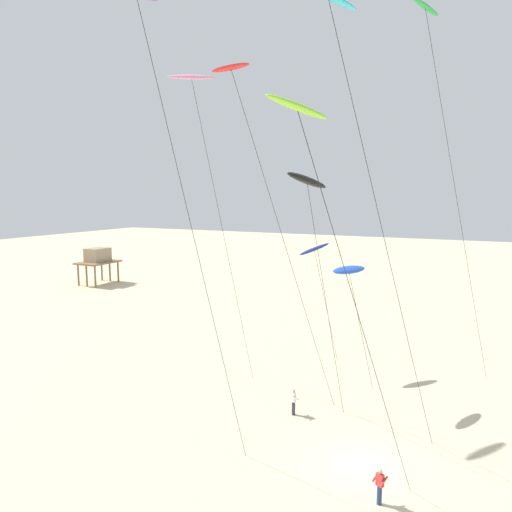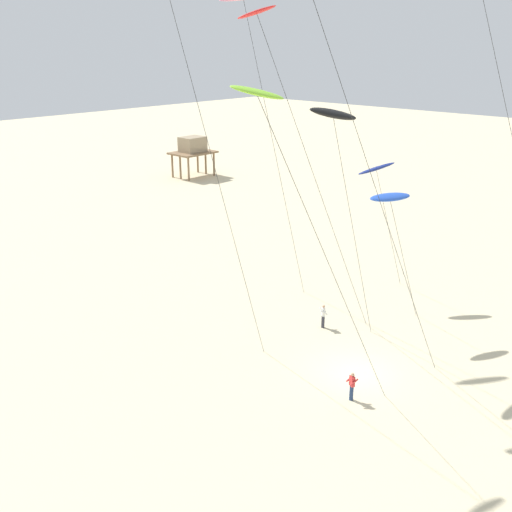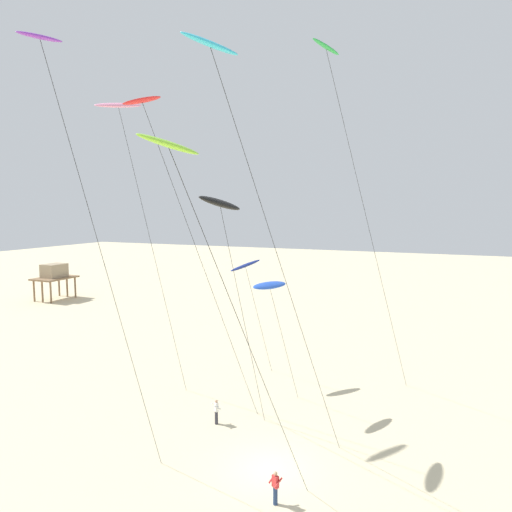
{
  "view_description": "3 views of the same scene",
  "coord_description": "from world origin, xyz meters",
  "px_view_note": "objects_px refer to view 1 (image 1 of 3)",
  "views": [
    {
      "loc": [
        -21.25,
        -4.34,
        13.65
      ],
      "look_at": [
        3.52,
        7.73,
        9.92
      ],
      "focal_mm": 31.05,
      "sensor_mm": 36.0,
      "label": 1
    },
    {
      "loc": [
        -26.49,
        -16.59,
        18.44
      ],
      "look_at": [
        -0.33,
        7.81,
        5.48
      ],
      "focal_mm": 41.86,
      "sensor_mm": 36.0,
      "label": 2
    },
    {
      "loc": [
        -21.12,
        -8.26,
        14.13
      ],
      "look_at": [
        4.62,
        2.71,
        11.17
      ],
      "focal_mm": 30.83,
      "sensor_mm": 36.0,
      "label": 3
    }
  ],
  "objects_px": {
    "kite_pink": "(192,80)",
    "kite_flyer_nearest": "(380,486)",
    "kite_lime": "(300,115)",
    "kite_navy": "(315,250)",
    "kite_green": "(428,24)",
    "kite_flyer_middle": "(294,401)",
    "kite_black": "(307,181)",
    "stilt_house": "(98,258)",
    "kite_purple": "(141,14)",
    "kite_cyan": "(331,5)",
    "kite_red": "(234,78)",
    "kite_blue": "(349,270)"
  },
  "relations": [
    {
      "from": "kite_cyan",
      "to": "stilt_house",
      "type": "height_order",
      "value": "kite_cyan"
    },
    {
      "from": "kite_green",
      "to": "kite_flyer_nearest",
      "type": "xyz_separation_m",
      "value": [
        -8.26,
        0.25,
        -22.0
      ]
    },
    {
      "from": "kite_red",
      "to": "kite_lime",
      "type": "bearing_deg",
      "value": -137.59
    },
    {
      "from": "kite_green",
      "to": "stilt_house",
      "type": "height_order",
      "value": "kite_green"
    },
    {
      "from": "kite_red",
      "to": "kite_flyer_middle",
      "type": "xyz_separation_m",
      "value": [
        4.76,
        -1.49,
        -18.48
      ]
    },
    {
      "from": "kite_navy",
      "to": "kite_flyer_nearest",
      "type": "bearing_deg",
      "value": -150.44
    },
    {
      "from": "kite_pink",
      "to": "kite_lime",
      "type": "height_order",
      "value": "kite_pink"
    },
    {
      "from": "kite_cyan",
      "to": "kite_red",
      "type": "bearing_deg",
      "value": 61.63
    },
    {
      "from": "kite_navy",
      "to": "kite_flyer_middle",
      "type": "height_order",
      "value": "kite_navy"
    },
    {
      "from": "kite_pink",
      "to": "kite_navy",
      "type": "bearing_deg",
      "value": -33.38
    },
    {
      "from": "kite_red",
      "to": "kite_lime",
      "type": "distance_m",
      "value": 9.18
    },
    {
      "from": "kite_cyan",
      "to": "kite_pink",
      "type": "distance_m",
      "value": 13.3
    },
    {
      "from": "kite_flyer_nearest",
      "to": "kite_flyer_middle",
      "type": "height_order",
      "value": "same"
    },
    {
      "from": "kite_green",
      "to": "kite_flyer_nearest",
      "type": "relative_size",
      "value": 14.47
    },
    {
      "from": "kite_black",
      "to": "stilt_house",
      "type": "height_order",
      "value": "kite_black"
    },
    {
      "from": "kite_cyan",
      "to": "kite_flyer_nearest",
      "type": "relative_size",
      "value": 12.77
    },
    {
      "from": "kite_flyer_nearest",
      "to": "kite_green",
      "type": "bearing_deg",
      "value": -1.7
    },
    {
      "from": "kite_black",
      "to": "kite_flyer_middle",
      "type": "xyz_separation_m",
      "value": [
        1.51,
        1.22,
        -13.56
      ]
    },
    {
      "from": "kite_green",
      "to": "kite_blue",
      "type": "distance_m",
      "value": 14.65
    },
    {
      "from": "kite_lime",
      "to": "kite_cyan",
      "type": "bearing_deg",
      "value": 1.19
    },
    {
      "from": "kite_lime",
      "to": "kite_flyer_middle",
      "type": "height_order",
      "value": "kite_lime"
    },
    {
      "from": "kite_purple",
      "to": "kite_pink",
      "type": "height_order",
      "value": "kite_purple"
    },
    {
      "from": "kite_green",
      "to": "kite_flyer_nearest",
      "type": "distance_m",
      "value": 23.5
    },
    {
      "from": "kite_green",
      "to": "kite_red",
      "type": "height_order",
      "value": "kite_green"
    },
    {
      "from": "kite_green",
      "to": "kite_red",
      "type": "relative_size",
      "value": 1.19
    },
    {
      "from": "kite_black",
      "to": "kite_red",
      "type": "distance_m",
      "value": 6.49
    },
    {
      "from": "kite_pink",
      "to": "kite_lime",
      "type": "distance_m",
      "value": 16.07
    },
    {
      "from": "kite_purple",
      "to": "kite_red",
      "type": "distance_m",
      "value": 5.49
    },
    {
      "from": "kite_flyer_middle",
      "to": "kite_purple",
      "type": "bearing_deg",
      "value": 163.7
    },
    {
      "from": "kite_pink",
      "to": "stilt_house",
      "type": "height_order",
      "value": "kite_pink"
    },
    {
      "from": "kite_black",
      "to": "kite_purple",
      "type": "relative_size",
      "value": 0.7
    },
    {
      "from": "kite_navy",
      "to": "kite_flyer_middle",
      "type": "bearing_deg",
      "value": -169.92
    },
    {
      "from": "kite_green",
      "to": "kite_blue",
      "type": "relative_size",
      "value": 2.62
    },
    {
      "from": "kite_navy",
      "to": "kite_blue",
      "type": "relative_size",
      "value": 1.1
    },
    {
      "from": "kite_pink",
      "to": "kite_flyer_nearest",
      "type": "height_order",
      "value": "kite_pink"
    },
    {
      "from": "kite_pink",
      "to": "kite_navy",
      "type": "height_order",
      "value": "kite_pink"
    },
    {
      "from": "kite_black",
      "to": "kite_green",
      "type": "relative_size",
      "value": 0.63
    },
    {
      "from": "kite_blue",
      "to": "kite_lime",
      "type": "bearing_deg",
      "value": -172.61
    },
    {
      "from": "kite_lime",
      "to": "kite_navy",
      "type": "bearing_deg",
      "value": 16.79
    },
    {
      "from": "kite_cyan",
      "to": "kite_red",
      "type": "relative_size",
      "value": 1.05
    },
    {
      "from": "kite_lime",
      "to": "kite_navy",
      "type": "xyz_separation_m",
      "value": [
        18.88,
        5.7,
        -6.64
      ]
    },
    {
      "from": "kite_purple",
      "to": "stilt_house",
      "type": "distance_m",
      "value": 56.01
    },
    {
      "from": "kite_pink",
      "to": "kite_blue",
      "type": "xyz_separation_m",
      "value": [
        3.88,
        -9.25,
        -11.91
      ]
    },
    {
      "from": "kite_black",
      "to": "kite_blue",
      "type": "xyz_separation_m",
      "value": [
        4.91,
        -1.22,
        -5.55
      ]
    },
    {
      "from": "kite_black",
      "to": "kite_blue",
      "type": "height_order",
      "value": "kite_black"
    },
    {
      "from": "kite_green",
      "to": "kite_navy",
      "type": "height_order",
      "value": "kite_green"
    },
    {
      "from": "kite_green",
      "to": "kite_pink",
      "type": "distance_m",
      "value": 13.9
    },
    {
      "from": "kite_cyan",
      "to": "kite_blue",
      "type": "height_order",
      "value": "kite_cyan"
    },
    {
      "from": "kite_pink",
      "to": "kite_green",
      "type": "bearing_deg",
      "value": -78.25
    },
    {
      "from": "stilt_house",
      "to": "kite_black",
      "type": "bearing_deg",
      "value": -121.98
    }
  ]
}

